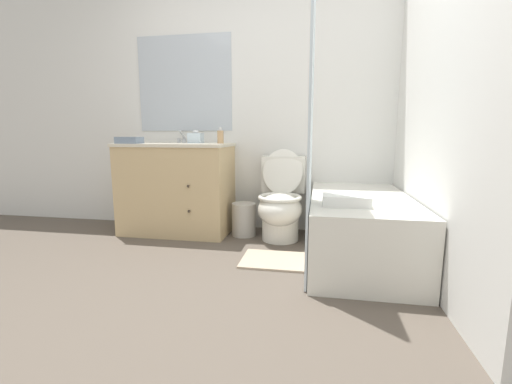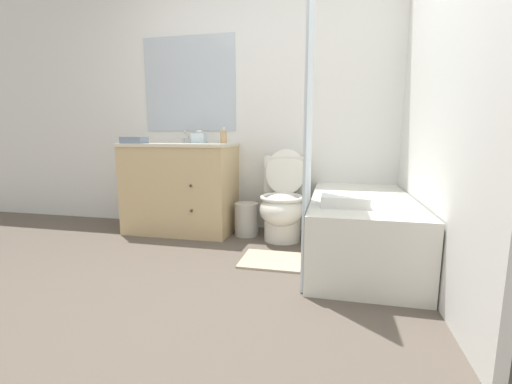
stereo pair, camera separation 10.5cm
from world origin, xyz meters
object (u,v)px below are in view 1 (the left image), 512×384
at_px(soap_dispenser, 220,136).
at_px(hand_towel_folded, 129,140).
at_px(bath_mat, 280,261).
at_px(wastebasket, 244,219).
at_px(tissue_box, 196,138).
at_px(vanity_cabinet, 177,187).
at_px(toilet, 281,203).
at_px(bathtub, 359,227).
at_px(sink_faucet, 184,139).
at_px(bath_towel_folded, 346,201).

height_order(soap_dispenser, hand_towel_folded, soap_dispenser).
xyz_separation_m(soap_dispenser, bath_mat, (0.63, -0.63, -0.92)).
distance_m(wastebasket, tissue_box, 0.90).
height_order(soap_dispenser, bath_mat, soap_dispenser).
bearing_deg(vanity_cabinet, tissue_box, 13.15).
relative_size(toilet, bathtub, 0.57).
distance_m(tissue_box, soap_dispenser, 0.27).
bearing_deg(bathtub, toilet, 148.95).
distance_m(vanity_cabinet, sink_faucet, 0.50).
bearing_deg(vanity_cabinet, wastebasket, -0.88).
height_order(vanity_cabinet, sink_faucet, sink_faucet).
relative_size(bathtub, soap_dispenser, 9.80).
relative_size(tissue_box, soap_dispenser, 0.87).
distance_m(bath_towel_folded, bath_mat, 0.71).
bearing_deg(tissue_box, bath_mat, -37.34).
bearing_deg(sink_faucet, vanity_cabinet, -90.00).
relative_size(toilet, hand_towel_folded, 3.79).
xyz_separation_m(toilet, wastebasket, (-0.36, 0.04, -0.18)).
relative_size(toilet, bath_mat, 1.42).
bearing_deg(soap_dispenser, bathtub, -19.44).
xyz_separation_m(sink_faucet, toilet, (1.02, -0.26, -0.57)).
height_order(tissue_box, bath_towel_folded, tissue_box).
distance_m(toilet, bath_towel_folded, 0.95).
height_order(sink_faucet, bathtub, sink_faucet).
xyz_separation_m(toilet, bathtub, (0.65, -0.39, -0.09)).
xyz_separation_m(tissue_box, soap_dispenser, (0.26, -0.05, 0.01)).
xyz_separation_m(toilet, hand_towel_folded, (-1.40, -0.12, 0.56)).
bearing_deg(hand_towel_folded, bath_mat, -17.65).
bearing_deg(hand_towel_folded, toilet, 5.06).
distance_m(soap_dispenser, bath_towel_folded, 1.42).
bearing_deg(vanity_cabinet, bathtub, -14.80).
relative_size(hand_towel_folded, bath_mat, 0.37).
height_order(sink_faucet, bath_towel_folded, sink_faucet).
bearing_deg(bath_mat, toilet, 95.96).
bearing_deg(sink_faucet, toilet, -14.04).
bearing_deg(sink_faucet, tissue_box, -40.33).
bearing_deg(soap_dispenser, toilet, -4.08).
distance_m(hand_towel_folded, bath_towel_folded, 2.05).
distance_m(toilet, bath_mat, 0.67).
relative_size(tissue_box, bath_mat, 0.22).
bearing_deg(toilet, wastebasket, 173.44).
height_order(wastebasket, hand_towel_folded, hand_towel_folded).
height_order(vanity_cabinet, toilet, vanity_cabinet).
xyz_separation_m(vanity_cabinet, bath_towel_folded, (1.53, -0.82, 0.08)).
distance_m(hand_towel_folded, bath_mat, 1.77).
bearing_deg(soap_dispenser, bath_towel_folded, -36.86).
bearing_deg(sink_faucet, hand_towel_folded, -134.62).
distance_m(soap_dispenser, hand_towel_folded, 0.84).
bearing_deg(sink_faucet, soap_dispenser, -25.55).
height_order(bathtub, soap_dispenser, soap_dispenser).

